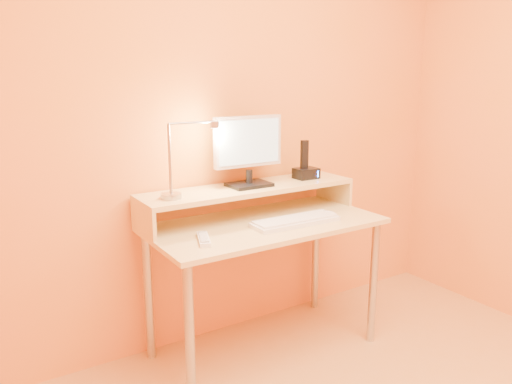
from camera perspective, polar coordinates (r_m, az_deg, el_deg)
wall_back at (r=2.72m, az=-2.70°, el=8.97°), size 3.00×0.04×2.50m
desk_leg_fl at (r=2.24m, az=-7.64°, el=-16.37°), size 0.04×0.04×0.69m
desk_leg_fr at (r=2.83m, az=13.37°, el=-10.14°), size 0.04×0.04×0.69m
desk_leg_bl at (r=2.66m, az=-12.27°, el=-11.62°), size 0.04×0.04×0.69m
desk_leg_br at (r=3.17m, az=6.87°, el=-7.27°), size 0.04×0.04×0.69m
desk_lower at (r=2.55m, az=1.01°, el=-3.74°), size 1.20×0.60×0.02m
shelf_riser_left at (r=2.40m, az=-12.87°, el=-3.14°), size 0.02×0.30×0.14m
shelf_riser_right at (r=2.99m, az=8.92°, el=0.25°), size 0.02×0.30×0.14m
desk_shelf at (r=2.63m, az=-0.77°, el=0.41°), size 1.20×0.30×0.02m
monitor_foot at (r=2.63m, az=-0.79°, el=0.86°), size 0.22×0.16×0.02m
monitor_neck at (r=2.62m, az=-0.80°, el=1.80°), size 0.04×0.04×0.07m
monitor_panel at (r=2.59m, az=-0.93°, el=5.85°), size 0.39×0.04×0.26m
monitor_back at (r=2.61m, az=-1.20°, el=5.90°), size 0.35×0.02×0.22m
monitor_screen at (r=2.58m, az=-0.71°, el=5.80°), size 0.35×0.01×0.23m
lamp_base at (r=2.40m, az=-9.74°, el=-0.45°), size 0.10×0.10×0.02m
lamp_post at (r=2.36m, az=-9.91°, el=3.74°), size 0.01×0.01×0.33m
lamp_arm at (r=2.39m, az=-7.38°, el=7.93°), size 0.24×0.01×0.01m
lamp_head at (r=2.44m, az=-4.80°, el=7.75°), size 0.04×0.04×0.03m
lamp_bulb at (r=2.44m, az=-4.79°, el=7.38°), size 0.03×0.03×0.00m
phone_dock at (r=2.83m, az=5.79°, el=2.16°), size 0.13×0.10×0.06m
phone_handset at (r=2.81m, az=5.60°, el=4.33°), size 0.04×0.03×0.16m
phone_led at (r=2.82m, az=7.15°, el=2.08°), size 0.01×0.00×0.04m
keyboard at (r=2.52m, az=4.54°, el=-3.43°), size 0.47×0.16×0.02m
mouse at (r=2.65m, az=8.27°, el=-2.51°), size 0.09×0.12×0.03m
remote_control at (r=2.27m, az=-6.05°, el=-5.42°), size 0.11×0.19×0.02m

